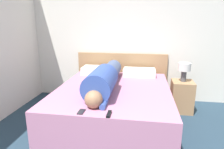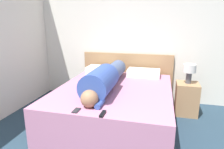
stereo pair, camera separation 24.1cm
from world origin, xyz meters
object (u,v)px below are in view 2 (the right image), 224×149
at_px(pillow_near_headboard, 103,70).
at_px(pillow_second, 144,73).
at_px(person_lying, 105,79).
at_px(tv_remote, 103,114).
at_px(bed, 114,105).
at_px(cell_phone, 76,110).
at_px(table_lamp, 189,70).
at_px(nightstand, 187,99).

xyz_separation_m(pillow_near_headboard, pillow_second, (0.78, 0.00, -0.01)).
xyz_separation_m(person_lying, tv_remote, (0.21, -0.83, -0.15)).
distance_m(bed, pillow_second, 0.94).
xyz_separation_m(pillow_near_headboard, cell_phone, (0.18, -1.70, -0.06)).
relative_size(table_lamp, pillow_near_headboard, 0.53).
height_order(table_lamp, person_lying, person_lying).
distance_m(bed, person_lying, 0.48).
bearing_deg(bed, tv_remote, -84.45).
xyz_separation_m(person_lying, cell_phone, (-0.11, -0.81, -0.16)).
bearing_deg(pillow_second, tv_remote, -99.13).
bearing_deg(pillow_second, table_lamp, -13.38).
relative_size(nightstand, tv_remote, 3.70).
relative_size(pillow_near_headboard, cell_phone, 4.76).
relative_size(nightstand, table_lamp, 1.70).
relative_size(person_lying, tv_remote, 11.37).
distance_m(person_lying, tv_remote, 0.87).
xyz_separation_m(person_lying, pillow_near_headboard, (-0.29, 0.88, -0.09)).
height_order(nightstand, table_lamp, table_lamp).
distance_m(pillow_near_headboard, cell_phone, 1.71).
bearing_deg(person_lying, tv_remote, -76.03).
bearing_deg(person_lying, bed, 36.52).
relative_size(person_lying, pillow_second, 2.90).
height_order(pillow_near_headboard, pillow_second, pillow_near_headboard).
height_order(person_lying, tv_remote, person_lying).
relative_size(nightstand, cell_phone, 4.26).
distance_m(nightstand, cell_phone, 2.06).
height_order(nightstand, tv_remote, tv_remote).
distance_m(nightstand, person_lying, 1.51).
xyz_separation_m(pillow_second, tv_remote, (-0.28, -1.72, -0.05)).
relative_size(bed, person_lying, 1.17).
bearing_deg(table_lamp, bed, -151.53).
distance_m(table_lamp, pillow_second, 0.80).
relative_size(nightstand, pillow_near_headboard, 0.90).
bearing_deg(bed, person_lying, -143.48).
bearing_deg(pillow_second, cell_phone, -109.27).
relative_size(bed, tv_remote, 13.34).
bearing_deg(tv_remote, cell_phone, 176.22).
relative_size(bed, pillow_second, 3.41).
relative_size(bed, nightstand, 3.61).
height_order(bed, pillow_second, pillow_second).
relative_size(person_lying, cell_phone, 13.12).
distance_m(person_lying, pillow_second, 1.01).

